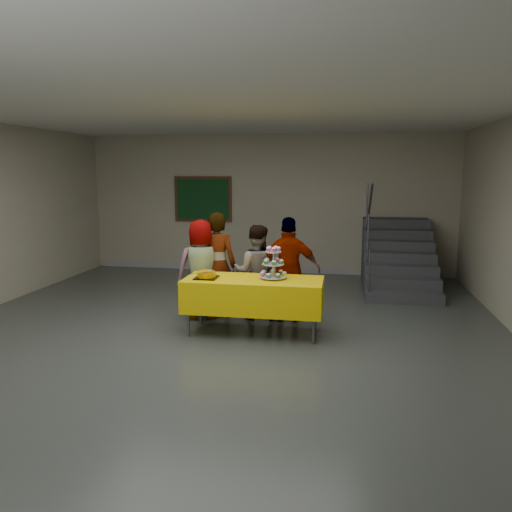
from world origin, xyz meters
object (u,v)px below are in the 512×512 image
at_px(schoolchild_b, 217,265).
at_px(schoolchild_c, 256,272).
at_px(bake_table, 253,294).
at_px(staircase, 397,260).
at_px(schoolchild_a, 202,269).
at_px(bear_cake, 206,274).
at_px(noticeboard, 203,199).
at_px(cupcake_stand, 273,266).
at_px(schoolchild_d, 289,270).

bearing_deg(schoolchild_b, schoolchild_c, -179.35).
height_order(bake_table, staircase, staircase).
height_order(schoolchild_a, schoolchild_b, schoolchild_b).
bearing_deg(bear_cake, staircase, 50.67).
distance_m(staircase, noticeboard, 4.38).
height_order(schoolchild_b, staircase, staircase).
height_order(schoolchild_a, schoolchild_c, schoolchild_a).
xyz_separation_m(cupcake_stand, schoolchild_a, (-1.17, 0.55, -0.20)).
distance_m(bear_cake, schoolchild_b, 0.79).
xyz_separation_m(schoolchild_b, schoolchild_c, (0.60, 0.01, -0.09)).
bearing_deg(schoolchild_b, schoolchild_d, 177.24).
bearing_deg(noticeboard, staircase, -11.38).
relative_size(bear_cake, schoolchild_a, 0.24).
distance_m(bear_cake, noticeboard, 4.58).
bearing_deg(cupcake_stand, schoolchild_b, 145.59).
relative_size(cupcake_stand, schoolchild_c, 0.31).
bearing_deg(schoolchild_a, bear_cake, 91.40).
bearing_deg(schoolchild_c, bear_cake, 51.71).
bearing_deg(schoolchild_a, cupcake_stand, 134.67).
xyz_separation_m(bake_table, schoolchild_c, (-0.09, 0.73, 0.16)).
xyz_separation_m(cupcake_stand, schoolchild_c, (-0.35, 0.67, -0.24)).
xyz_separation_m(bake_table, schoolchild_d, (0.41, 0.67, 0.22)).
bearing_deg(staircase, schoolchild_a, -138.19).
bearing_deg(staircase, schoolchild_d, -123.42).
xyz_separation_m(bake_table, staircase, (2.23, 3.42, -0.07)).
height_order(cupcake_stand, noticeboard, noticeboard).
distance_m(bake_table, cupcake_stand, 0.48).
distance_m(cupcake_stand, schoolchild_b, 1.16).
xyz_separation_m(cupcake_stand, schoolchild_d, (0.15, 0.61, -0.17)).
xyz_separation_m(cupcake_stand, bear_cake, (-0.90, -0.14, -0.12)).
xyz_separation_m(schoolchild_a, staircase, (3.14, 2.80, -0.27)).
distance_m(schoolchild_d, noticeboard, 4.36).
height_order(bake_table, noticeboard, noticeboard).
distance_m(bear_cake, staircase, 4.53).
xyz_separation_m(bear_cake, schoolchild_c, (0.54, 0.80, -0.11)).
bearing_deg(staircase, bake_table, -123.08).
relative_size(schoolchild_a, noticeboard, 1.16).
relative_size(cupcake_stand, noticeboard, 0.34).
xyz_separation_m(cupcake_stand, schoolchild_b, (-0.95, 0.65, -0.15)).
bearing_deg(schoolchild_d, schoolchild_a, -0.88).
bearing_deg(schoolchild_a, bake_table, 125.98).
height_order(staircase, noticeboard, noticeboard).
bearing_deg(schoolchild_d, bake_table, 54.89).
relative_size(bake_table, noticeboard, 1.45).
bearing_deg(bake_table, schoolchild_d, 58.34).
relative_size(cupcake_stand, staircase, 0.19).
bearing_deg(noticeboard, schoolchild_a, -74.41).
xyz_separation_m(cupcake_stand, staircase, (1.96, 3.36, -0.46)).
relative_size(schoolchild_a, schoolchild_d, 0.97).
distance_m(bear_cake, schoolchild_a, 0.75).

